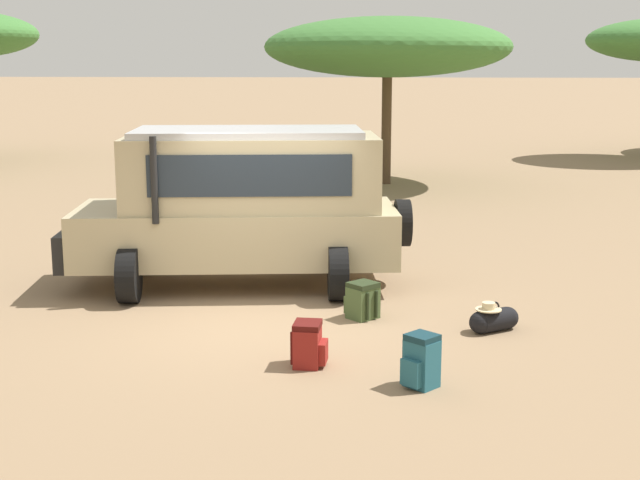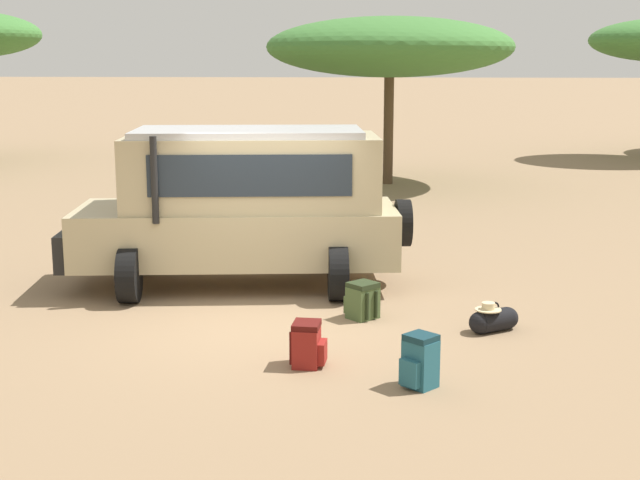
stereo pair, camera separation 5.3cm
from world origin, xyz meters
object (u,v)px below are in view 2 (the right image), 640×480
(backpack_near_rear_wheel, at_px, (420,362))
(duffel_bag_low_black_case, at_px, (493,320))
(backpack_beside_front_wheel, at_px, (308,344))
(safari_vehicle, at_px, (244,203))
(backpack_cluster_center, at_px, (362,301))
(acacia_tree_right_mid, at_px, (390,47))

(backpack_near_rear_wheel, distance_m, duffel_bag_low_black_case, 2.33)
(backpack_beside_front_wheel, relative_size, duffel_bag_low_black_case, 0.78)
(safari_vehicle, bearing_deg, backpack_cluster_center, -41.85)
(backpack_beside_front_wheel, bearing_deg, backpack_near_rear_wheel, -24.97)
(backpack_beside_front_wheel, bearing_deg, safari_vehicle, 109.90)
(safari_vehicle, relative_size, acacia_tree_right_mid, 0.80)
(backpack_beside_front_wheel, bearing_deg, backpack_cluster_center, 73.93)
(backpack_cluster_center, distance_m, backpack_near_rear_wheel, 2.65)
(backpack_beside_front_wheel, xyz_separation_m, backpack_near_rear_wheel, (1.27, -0.59, 0.03))
(backpack_beside_front_wheel, distance_m, acacia_tree_right_mid, 15.85)
(safari_vehicle, height_order, backpack_near_rear_wheel, safari_vehicle)
(safari_vehicle, bearing_deg, duffel_bag_low_black_case, -30.90)
(backpack_cluster_center, relative_size, backpack_near_rear_wheel, 0.86)
(backpack_near_rear_wheel, height_order, duffel_bag_low_black_case, backpack_near_rear_wheel)
(backpack_beside_front_wheel, height_order, duffel_bag_low_black_case, backpack_beside_front_wheel)
(backpack_cluster_center, xyz_separation_m, acacia_tree_right_mid, (0.30, 13.46, 3.55))
(duffel_bag_low_black_case, distance_m, acacia_tree_right_mid, 14.46)
(backpack_cluster_center, height_order, acacia_tree_right_mid, acacia_tree_right_mid)
(backpack_beside_front_wheel, distance_m, backpack_near_rear_wheel, 1.40)
(safari_vehicle, distance_m, backpack_cluster_center, 2.75)
(backpack_near_rear_wheel, height_order, acacia_tree_right_mid, acacia_tree_right_mid)
(backpack_near_rear_wheel, bearing_deg, backpack_beside_front_wheel, 155.03)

